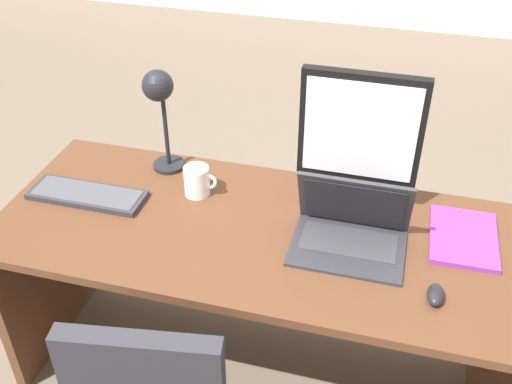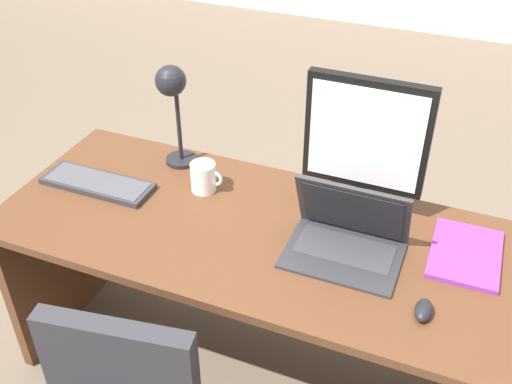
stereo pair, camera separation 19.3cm
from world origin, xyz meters
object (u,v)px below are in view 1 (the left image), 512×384
monitor (360,133)px  coffee_mug (197,181)px  book (463,237)px  desk (257,267)px  keyboard (87,195)px  laptop (351,222)px  desk_lamp (160,99)px  mouse (435,295)px

monitor → coffee_mug: monitor is taller
book → desk: bearing=-174.1°
monitor → keyboard: 0.97m
book → monitor: bearing=161.9°
laptop → book: size_ratio=1.20×
monitor → laptop: 0.30m
desk_lamp → book: desk_lamp is taller
mouse → coffee_mug: size_ratio=0.72×
book → coffee_mug: coffee_mug is taller
monitor → book: monitor is taller
desk_lamp → coffee_mug: (0.16, -0.11, -0.24)m
laptop → book: 0.37m
desk_lamp → coffee_mug: 0.31m
monitor → keyboard: (-0.90, -0.23, -0.26)m
keyboard → desk_lamp: 0.42m
laptop → book: bearing=15.7°
desk → book: bearing=5.9°
desk → laptop: bearing=-5.6°
keyboard → desk: bearing=3.7°
desk → laptop: laptop is taller
monitor → coffee_mug: (-0.53, -0.11, -0.21)m
laptop → coffee_mug: laptop is taller
keyboard → book: bearing=4.9°
desk_lamp → coffee_mug: bearing=-34.3°
desk → book: size_ratio=5.83×
laptop → desk_lamp: 0.79m
laptop → keyboard: (-0.92, -0.01, -0.06)m
coffee_mug → book: bearing=-1.0°
book → coffee_mug: 0.91m
coffee_mug → monitor: bearing=11.2°
laptop → keyboard: bearing=-179.4°
coffee_mug → desk_lamp: bearing=145.7°
desk → laptop: 0.43m
coffee_mug → mouse: bearing=-20.9°
monitor → coffee_mug: bearing=-168.8°
desk_lamp → book: (1.07, -0.13, -0.29)m
desk → mouse: (0.59, -0.23, 0.24)m
monitor → desk_lamp: size_ratio=1.18×
monitor → desk_lamp: 0.70m
laptop → desk: bearing=174.4°
mouse → coffee_mug: coffee_mug is taller
mouse → desk_lamp: (-0.99, 0.43, 0.28)m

